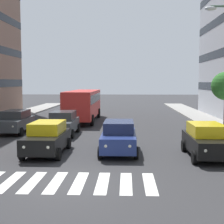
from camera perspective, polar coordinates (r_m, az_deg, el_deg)
The scene contains 8 objects.
ground_plane at distance 13.09m, azimuth -7.67°, elevation -11.95°, with size 180.00×180.00×0.00m, color #2D2D30.
crosswalk_markings at distance 13.09m, azimuth -7.67°, elevation -11.93°, with size 6.75×2.80×0.01m.
car_0 at distance 17.61m, azimuth 15.99°, elevation -4.70°, with size 2.02×4.44×1.72m.
car_1 at distance 17.99m, azimuth 1.17°, elevation -4.29°, with size 2.02×4.44×1.72m.
car_2 at distance 18.07m, azimuth -11.13°, elevation -4.34°, with size 2.02×4.44×1.72m.
car_row2_0 at distance 25.98m, azimuth -16.34°, elevation -1.57°, with size 2.02×4.44×1.72m.
car_row2_1 at distance 24.28m, azimuth -8.46°, elevation -1.87°, with size 2.02×4.44×1.72m.
bus_behind_traffic at distance 32.69m, azimuth -4.97°, elevation 1.69°, with size 2.78×10.50×3.00m.
Camera 1 is at (-2.24, 12.31, 3.85)m, focal length 52.98 mm.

